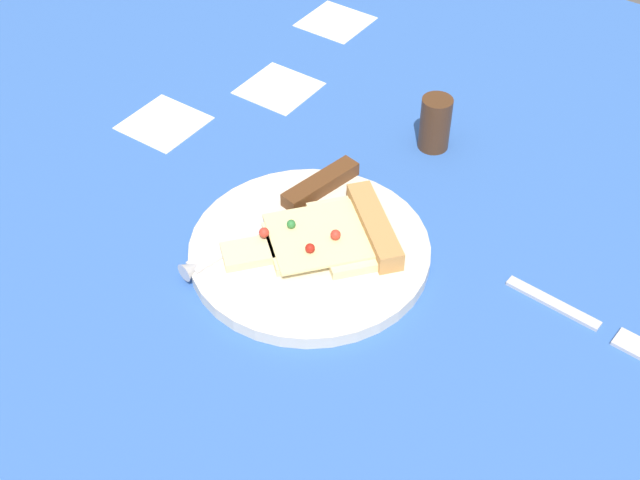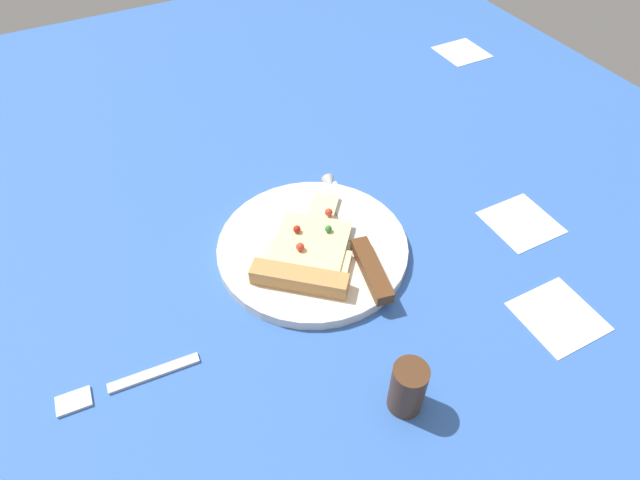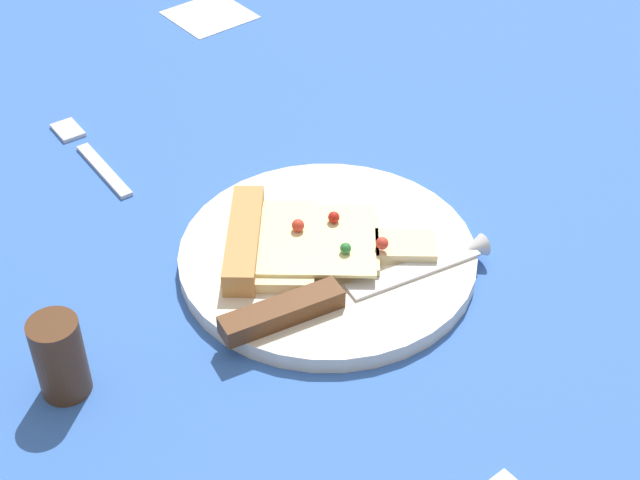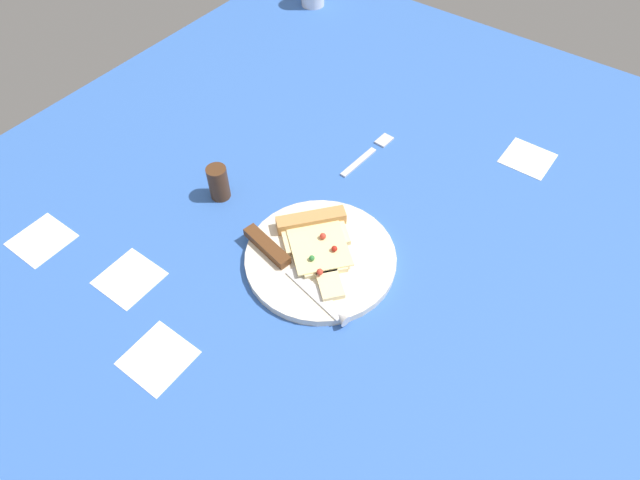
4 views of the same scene
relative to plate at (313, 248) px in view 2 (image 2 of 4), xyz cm
name	(u,v)px [view 2 (image 2 of 4)]	position (x,y,z in cm)	size (l,w,h in cm)	color
ground_plane	(247,241)	(6.60, -7.29, -2.24)	(159.18, 159.18, 3.00)	#3360B7
plate	(313,248)	(0.00, 0.00, 0.00)	(25.20, 25.20, 1.48)	silver
pizza_slice	(308,254)	(1.68, 1.98, 1.53)	(17.19, 18.32, 2.38)	beige
knife	(359,245)	(-5.08, 3.51, 1.34)	(6.82, 23.94, 2.45)	silver
pepper_shaker	(408,388)	(1.29, 23.86, 2.63)	(3.69, 3.69, 6.74)	#4C2D19
fork	(121,384)	(27.34, 7.96, -0.34)	(15.39, 2.88, 0.80)	silver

